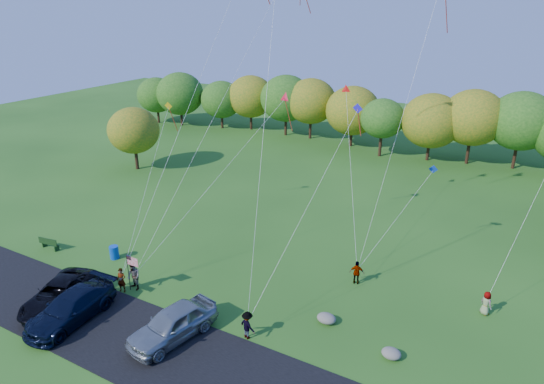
{
  "coord_description": "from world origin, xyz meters",
  "views": [
    {
      "loc": [
        16.64,
        -19.45,
        17.65
      ],
      "look_at": [
        2.21,
        6.0,
        6.05
      ],
      "focal_mm": 32.0,
      "sensor_mm": 36.0,
      "label": 1
    }
  ],
  "objects_px": {
    "minivan_navy": "(71,308)",
    "minivan_silver": "(173,324)",
    "minivan_dark": "(59,294)",
    "park_bench": "(49,243)",
    "flyer_d": "(357,273)",
    "trash_barrel": "(114,252)",
    "flyer_e": "(486,303)",
    "flyer_a": "(121,280)",
    "flyer_b": "(134,276)",
    "flyer_c": "(247,325)"
  },
  "relations": [
    {
      "from": "minivan_navy",
      "to": "minivan_silver",
      "type": "bearing_deg",
      "value": 11.97
    },
    {
      "from": "minivan_dark",
      "to": "park_bench",
      "type": "relative_size",
      "value": 3.34
    },
    {
      "from": "flyer_d",
      "to": "trash_barrel",
      "type": "bearing_deg",
      "value": 4.21
    },
    {
      "from": "minivan_navy",
      "to": "flyer_e",
      "type": "relative_size",
      "value": 3.81
    },
    {
      "from": "flyer_a",
      "to": "flyer_b",
      "type": "height_order",
      "value": "flyer_b"
    },
    {
      "from": "flyer_e",
      "to": "flyer_b",
      "type": "bearing_deg",
      "value": 59.39
    },
    {
      "from": "minivan_silver",
      "to": "trash_barrel",
      "type": "xyz_separation_m",
      "value": [
        -9.74,
        4.9,
        -0.49
      ]
    },
    {
      "from": "minivan_dark",
      "to": "flyer_e",
      "type": "height_order",
      "value": "minivan_dark"
    },
    {
      "from": "minivan_silver",
      "to": "flyer_e",
      "type": "xyz_separation_m",
      "value": [
        14.83,
        11.03,
        -0.22
      ]
    },
    {
      "from": "flyer_a",
      "to": "flyer_c",
      "type": "distance_m",
      "value": 9.57
    },
    {
      "from": "park_bench",
      "to": "minivan_navy",
      "type": "bearing_deg",
      "value": -38.69
    },
    {
      "from": "flyer_d",
      "to": "trash_barrel",
      "type": "xyz_separation_m",
      "value": [
        -16.64,
        -5.52,
        -0.34
      ]
    },
    {
      "from": "trash_barrel",
      "to": "park_bench",
      "type": "bearing_deg",
      "value": -165.18
    },
    {
      "from": "flyer_c",
      "to": "flyer_e",
      "type": "relative_size",
      "value": 1.1
    },
    {
      "from": "flyer_e",
      "to": "park_bench",
      "type": "distance_m",
      "value": 30.89
    },
    {
      "from": "flyer_d",
      "to": "minivan_navy",
      "type": "bearing_deg",
      "value": 28.56
    },
    {
      "from": "minivan_navy",
      "to": "park_bench",
      "type": "relative_size",
      "value": 3.43
    },
    {
      "from": "flyer_b",
      "to": "flyer_e",
      "type": "height_order",
      "value": "flyer_b"
    },
    {
      "from": "flyer_e",
      "to": "minivan_navy",
      "type": "bearing_deg",
      "value": 68.06
    },
    {
      "from": "minivan_dark",
      "to": "minivan_navy",
      "type": "relative_size",
      "value": 0.97
    },
    {
      "from": "flyer_a",
      "to": "flyer_e",
      "type": "relative_size",
      "value": 1.09
    },
    {
      "from": "minivan_dark",
      "to": "minivan_silver",
      "type": "bearing_deg",
      "value": -10.47
    },
    {
      "from": "minivan_navy",
      "to": "flyer_b",
      "type": "distance_m",
      "value": 4.39
    },
    {
      "from": "minivan_dark",
      "to": "flyer_c",
      "type": "xyz_separation_m",
      "value": [
        11.67,
        3.15,
        -0.01
      ]
    },
    {
      "from": "flyer_d",
      "to": "flyer_c",
      "type": "bearing_deg",
      "value": 54.02
    },
    {
      "from": "flyer_d",
      "to": "flyer_e",
      "type": "bearing_deg",
      "value": 170.2
    },
    {
      "from": "flyer_d",
      "to": "minivan_silver",
      "type": "bearing_deg",
      "value": 42.36
    },
    {
      "from": "minivan_dark",
      "to": "flyer_c",
      "type": "height_order",
      "value": "flyer_c"
    },
    {
      "from": "minivan_dark",
      "to": "minivan_navy",
      "type": "xyz_separation_m",
      "value": [
        1.86,
        -0.65,
        0.06
      ]
    },
    {
      "from": "flyer_b",
      "to": "flyer_c",
      "type": "relative_size",
      "value": 1.14
    },
    {
      "from": "flyer_b",
      "to": "flyer_e",
      "type": "xyz_separation_m",
      "value": [
        20.33,
        8.41,
        -0.19
      ]
    },
    {
      "from": "flyer_b",
      "to": "park_bench",
      "type": "height_order",
      "value": "flyer_b"
    },
    {
      "from": "minivan_silver",
      "to": "park_bench",
      "type": "relative_size",
      "value": 3.19
    },
    {
      "from": "minivan_silver",
      "to": "flyer_b",
      "type": "height_order",
      "value": "flyer_b"
    },
    {
      "from": "minivan_navy",
      "to": "flyer_d",
      "type": "relative_size",
      "value": 3.52
    },
    {
      "from": "flyer_a",
      "to": "flyer_b",
      "type": "distance_m",
      "value": 0.79
    },
    {
      "from": "flyer_b",
      "to": "park_bench",
      "type": "distance_m",
      "value": 9.68
    },
    {
      "from": "minivan_dark",
      "to": "park_bench",
      "type": "height_order",
      "value": "minivan_dark"
    },
    {
      "from": "minivan_navy",
      "to": "minivan_silver",
      "type": "height_order",
      "value": "minivan_silver"
    },
    {
      "from": "minivan_silver",
      "to": "flyer_a",
      "type": "xyz_separation_m",
      "value": [
        -6.01,
        2.03,
        -0.15
      ]
    },
    {
      "from": "flyer_d",
      "to": "park_bench",
      "type": "bearing_deg",
      "value": 3.36
    },
    {
      "from": "flyer_a",
      "to": "flyer_b",
      "type": "bearing_deg",
      "value": 32.48
    },
    {
      "from": "trash_barrel",
      "to": "minivan_dark",
      "type": "bearing_deg",
      "value": -74.68
    },
    {
      "from": "flyer_c",
      "to": "trash_barrel",
      "type": "distance_m",
      "value": 13.6
    },
    {
      "from": "minivan_navy",
      "to": "flyer_b",
      "type": "relative_size",
      "value": 3.04
    },
    {
      "from": "flyer_d",
      "to": "flyer_e",
      "type": "distance_m",
      "value": 7.96
    },
    {
      "from": "minivan_silver",
      "to": "flyer_e",
      "type": "distance_m",
      "value": 18.48
    },
    {
      "from": "park_bench",
      "to": "trash_barrel",
      "type": "xyz_separation_m",
      "value": [
        5.39,
        1.43,
        -0.01
      ]
    },
    {
      "from": "flyer_d",
      "to": "flyer_e",
      "type": "xyz_separation_m",
      "value": [
        7.93,
        0.6,
        -0.06
      ]
    },
    {
      "from": "minivan_silver",
      "to": "flyer_e",
      "type": "bearing_deg",
      "value": 47.76
    }
  ]
}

